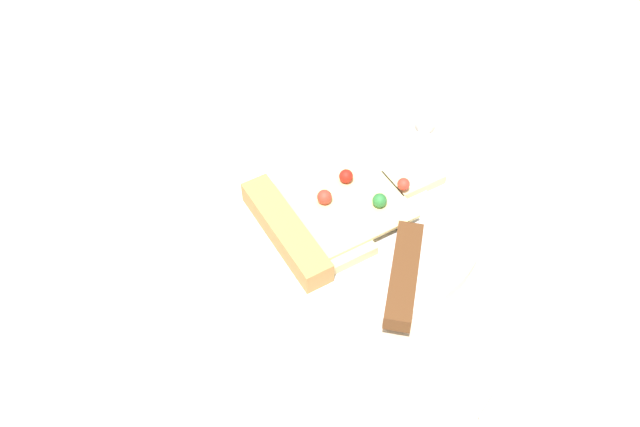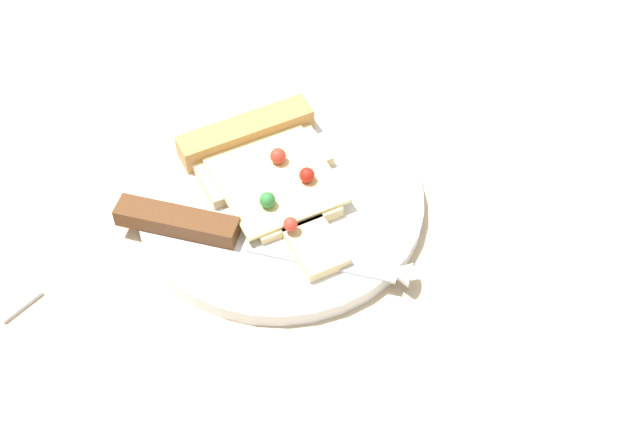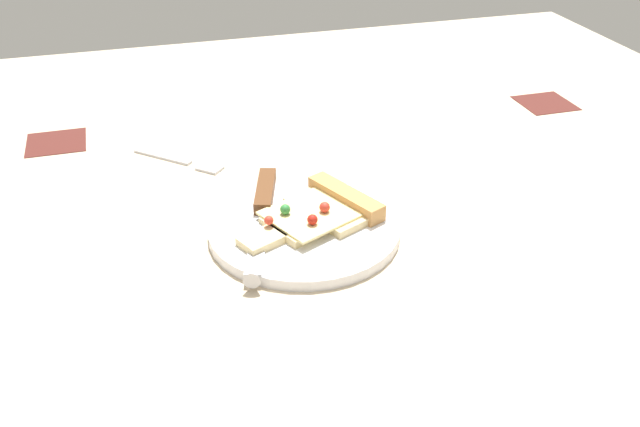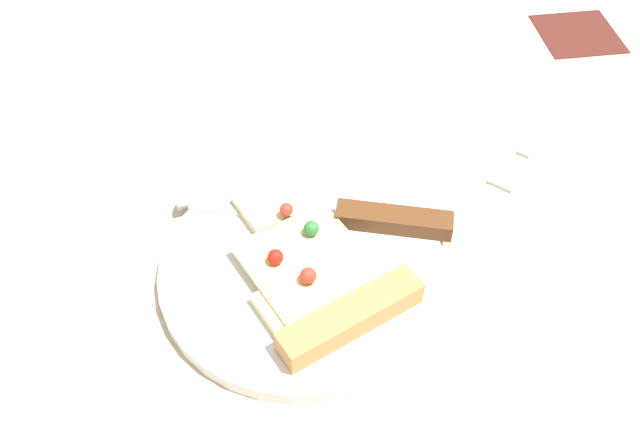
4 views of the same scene
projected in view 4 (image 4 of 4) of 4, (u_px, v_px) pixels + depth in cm
name	position (u px, v px, depth cm)	size (l,w,h in cm)	color
ground_plane	(344.00, 353.00, 55.58)	(157.42, 157.42, 3.00)	#C6B293
plate	(303.00, 270.00, 58.36)	(23.80, 23.80, 1.40)	silver
pizza_slice	(319.00, 279.00, 55.80)	(19.07, 14.77, 2.64)	beige
knife	(341.00, 215.00, 60.68)	(9.00, 23.57, 2.45)	silver
fork	(529.00, 145.00, 69.01)	(12.42, 11.75, 0.80)	silver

